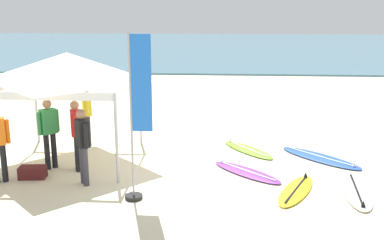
# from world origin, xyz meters

# --- Properties ---
(ground_plane) EXTENTS (80.00, 80.00, 0.00)m
(ground_plane) POSITION_xyz_m (0.00, 0.00, 0.00)
(ground_plane) COLOR beige
(sea) EXTENTS (80.00, 36.00, 0.10)m
(sea) POSITION_xyz_m (0.00, 33.44, 0.05)
(sea) COLOR teal
(sea) RESTS_ON ground
(canopy_tent) EXTENTS (3.14, 3.14, 2.75)m
(canopy_tent) POSITION_xyz_m (-3.04, 0.70, 2.39)
(canopy_tent) COLOR #B7B7BC
(canopy_tent) RESTS_ON ground
(surfboard_purple) EXTENTS (1.81, 1.78, 0.19)m
(surfboard_purple) POSITION_xyz_m (1.37, -0.03, 0.04)
(surfboard_purple) COLOR purple
(surfboard_purple) RESTS_ON ground
(surfboard_blue) EXTENTS (2.09, 2.14, 0.19)m
(surfboard_blue) POSITION_xyz_m (3.34, 1.14, 0.04)
(surfboard_blue) COLOR blue
(surfboard_blue) RESTS_ON ground
(surfboard_lime) EXTENTS (1.56, 1.85, 0.19)m
(surfboard_lime) POSITION_xyz_m (1.49, 1.71, 0.04)
(surfboard_lime) COLOR #7AD12D
(surfboard_lime) RESTS_ON ground
(surfboard_yellow) EXTENTS (1.25, 1.96, 0.19)m
(surfboard_yellow) POSITION_xyz_m (2.38, -1.08, 0.04)
(surfboard_yellow) COLOR yellow
(surfboard_yellow) RESTS_ON ground
(surfboard_white) EXTENTS (0.83, 2.17, 0.19)m
(surfboard_white) POSITION_xyz_m (3.65, -1.04, 0.04)
(surfboard_white) COLOR white
(surfboard_white) RESTS_ON ground
(person_yellow) EXTENTS (0.35, 0.51, 1.71)m
(person_yellow) POSITION_xyz_m (-3.00, 1.97, 0.99)
(person_yellow) COLOR #2D2D33
(person_yellow) RESTS_ON ground
(person_green) EXTENTS (0.41, 0.43, 1.71)m
(person_green) POSITION_xyz_m (-3.36, 0.02, 0.99)
(person_green) COLOR black
(person_green) RESTS_ON ground
(person_black) EXTENTS (0.39, 0.47, 1.71)m
(person_black) POSITION_xyz_m (-2.25, -0.94, 0.99)
(person_black) COLOR #383842
(person_black) RESTS_ON ground
(person_red) EXTENTS (0.33, 0.52, 1.71)m
(person_red) POSITION_xyz_m (-2.67, -0.07, 0.99)
(person_red) COLOR black
(person_red) RESTS_ON ground
(banner_flag) EXTENTS (0.60, 0.36, 3.40)m
(banner_flag) POSITION_xyz_m (-0.90, -1.65, 1.57)
(banner_flag) COLOR #99999E
(banner_flag) RESTS_ON ground
(gear_bag_near_tent) EXTENTS (0.63, 0.38, 0.28)m
(gear_bag_near_tent) POSITION_xyz_m (-3.56, -0.65, 0.14)
(gear_bag_near_tent) COLOR #4C1919
(gear_bag_near_tent) RESTS_ON ground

